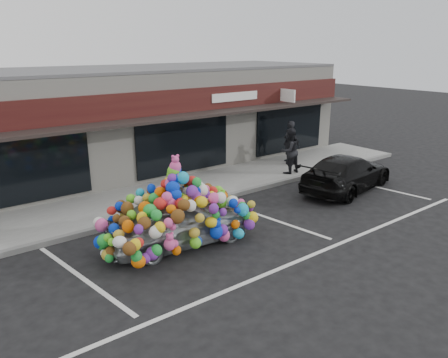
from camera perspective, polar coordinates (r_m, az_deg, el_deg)
ground at (r=12.06m, az=-3.18°, el=-8.53°), size 90.00×90.00×0.00m
shop_building at (r=18.74m, az=-18.18°, el=6.89°), size 24.00×7.20×4.31m
sidewalk at (r=15.26m, az=-11.73°, el=-2.95°), size 26.00×3.00×0.15m
kerb at (r=14.00m, az=-9.00°, el=-4.65°), size 26.00×0.18×0.16m
parking_stripe_left at (r=10.97m, az=-18.03°, el=-12.17°), size 0.73×4.37×0.01m
parking_stripe_mid at (r=13.82m, az=5.99°, el=-5.14°), size 0.73×4.37×0.01m
parking_stripe_right at (r=17.78m, az=18.76°, el=-0.87°), size 0.73×4.37×0.01m
lane_line at (r=11.73m, az=11.60°, el=-9.64°), size 14.00×0.12×0.01m
toy_car at (r=11.79m, az=-6.11°, el=-4.83°), size 2.86×4.33×2.44m
black_sedan at (r=16.88m, az=15.73°, el=0.80°), size 2.63×4.81×1.32m
pedestrian_a at (r=19.98m, az=8.52°, el=4.93°), size 0.73×0.55×1.83m
pedestrian_b at (r=18.01m, az=8.54°, el=3.64°), size 0.92×0.72×1.86m
pedestrian_c at (r=19.44m, az=8.83°, el=4.28°), size 0.97×0.42×1.63m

